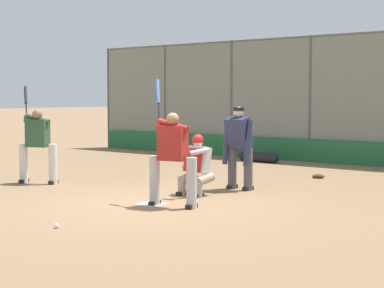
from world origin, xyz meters
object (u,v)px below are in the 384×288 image
object	(u,v)px
baseball_loose	(57,226)
equipment_bag_dugout_side	(259,157)
batter_on_deck	(38,143)
catcher_behind_plate	(195,164)
batter_at_plate	(172,156)
fielding_glove_on_dirt	(318,176)
umpire_home	(239,145)

from	to	relation	value
baseball_loose	equipment_bag_dugout_side	size ratio (longest dim) A/B	0.05
batter_on_deck	equipment_bag_dugout_side	world-z (taller)	batter_on_deck
batter_on_deck	baseball_loose	size ratio (longest dim) A/B	29.77
catcher_behind_plate	batter_on_deck	size ratio (longest dim) A/B	0.55
batter_at_plate	equipment_bag_dugout_side	bearing A→B (deg)	-79.35
catcher_behind_plate	fielding_glove_on_dirt	distance (m)	4.03
batter_at_plate	catcher_behind_plate	size ratio (longest dim) A/B	1.87
baseball_loose	equipment_bag_dugout_side	bearing A→B (deg)	-74.22
umpire_home	batter_on_deck	world-z (taller)	batter_on_deck
fielding_glove_on_dirt	equipment_bag_dugout_side	distance (m)	3.97
fielding_glove_on_dirt	batter_on_deck	bearing A→B (deg)	46.28
batter_at_plate	batter_on_deck	bearing A→B (deg)	-17.13
batter_at_plate	fielding_glove_on_dirt	distance (m)	5.29
batter_on_deck	baseball_loose	xyz separation A→B (m)	(-4.19, 2.96, -0.88)
catcher_behind_plate	equipment_bag_dugout_side	xyz separation A→B (m)	(2.52, -6.28, -0.48)
fielding_glove_on_dirt	equipment_bag_dugout_side	xyz separation A→B (m)	(3.19, -2.35, 0.10)
umpire_home	batter_on_deck	bearing A→B (deg)	26.78
batter_on_deck	fielding_glove_on_dirt	xyz separation A→B (m)	(-4.54, -4.75, -0.86)
batter_on_deck	baseball_loose	world-z (taller)	batter_on_deck
umpire_home	baseball_loose	xyz separation A→B (m)	(-0.08, 4.95, -0.90)
umpire_home	catcher_behind_plate	bearing A→B (deg)	79.26
umpire_home	batter_on_deck	distance (m)	4.57
umpire_home	equipment_bag_dugout_side	distance (m)	5.86
batter_at_plate	baseball_loose	size ratio (longest dim) A/B	30.85
batter_at_plate	fielding_glove_on_dirt	size ratio (longest dim) A/B	7.99
catcher_behind_plate	fielding_glove_on_dirt	size ratio (longest dim) A/B	4.26
catcher_behind_plate	baseball_loose	distance (m)	3.84
batter_on_deck	equipment_bag_dugout_side	xyz separation A→B (m)	(-1.35, -7.10, -0.76)
batter_at_plate	batter_on_deck	distance (m)	4.38
umpire_home	baseball_loose	distance (m)	5.03
batter_at_plate	umpire_home	size ratio (longest dim) A/B	1.31
equipment_bag_dugout_side	fielding_glove_on_dirt	bearing A→B (deg)	143.59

